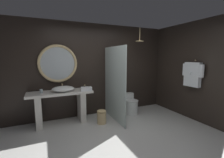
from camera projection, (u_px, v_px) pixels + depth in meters
The scene contains 14 objects.
ground_plane at pixel (124, 146), 2.96m from camera, with size 5.76×5.76×0.00m, color silver.
back_wall_panel at pixel (93, 70), 4.49m from camera, with size 4.80×0.10×2.60m, color black.
side_wall_right at pixel (184, 70), 4.42m from camera, with size 0.10×2.47×2.60m, color black.
vanity_counter at pixel (61, 103), 3.89m from camera, with size 1.54×0.56×0.83m.
vessel_sink at pixel (63, 89), 3.84m from camera, with size 0.54×0.44×0.17m.
tumbler_cup at pixel (41, 91), 3.67m from camera, with size 0.07×0.07×0.09m, color silver.
soap_dispenser at pixel (85, 87), 4.10m from camera, with size 0.06×0.06×0.12m.
round_wall_mirror at pixel (58, 64), 3.99m from camera, with size 0.98×0.07×0.98m.
shower_glass_panel at pixel (114, 84), 4.08m from camera, with size 0.02×1.25×1.94m, color silver.
rain_shower_head at pixel (140, 40), 4.49m from camera, with size 0.23×0.23×0.38m.
hanging_bathrobe at pixel (193, 74), 4.03m from camera, with size 0.20×0.60×0.70m.
toilet at pixel (131, 105), 4.65m from camera, with size 0.37×0.53×0.58m.
waste_bin at pixel (102, 116), 3.93m from camera, with size 0.23×0.23×0.36m.
folded_hand_towel at pixel (86, 89), 3.93m from camera, with size 0.27×0.17×0.09m, color white.
Camera 1 is at (-1.35, -2.41, 1.68)m, focal length 24.90 mm.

